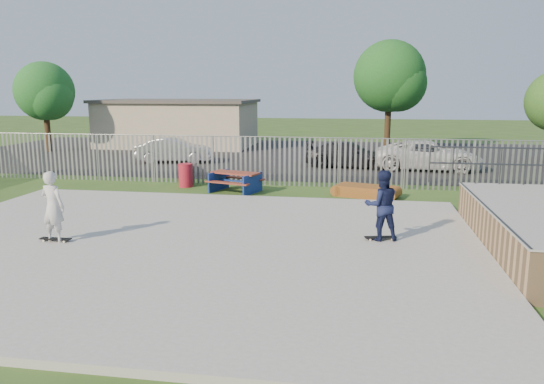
% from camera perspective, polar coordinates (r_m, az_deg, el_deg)
% --- Properties ---
extents(ground, '(120.00, 120.00, 0.00)m').
position_cam_1_polar(ground, '(13.60, -9.98, -5.88)').
color(ground, '#31511B').
rests_on(ground, ground).
extents(concrete_slab, '(15.00, 12.00, 0.15)m').
position_cam_1_polar(concrete_slab, '(13.58, -9.99, -5.58)').
color(concrete_slab, '#9A9994').
rests_on(concrete_slab, ground).
extents(fence, '(26.04, 16.02, 2.00)m').
position_cam_1_polar(fence, '(17.43, -2.01, 1.39)').
color(fence, gray).
rests_on(fence, ground).
extents(picnic_table, '(2.21, 2.00, 0.78)m').
position_cam_1_polar(picnic_table, '(20.49, -3.96, 1.11)').
color(picnic_table, maroon).
rests_on(picnic_table, ground).
extents(funbox, '(2.25, 1.60, 0.41)m').
position_cam_1_polar(funbox, '(19.86, 10.08, 0.08)').
color(funbox, brown).
rests_on(funbox, ground).
extents(trash_bin_red, '(0.57, 0.57, 0.95)m').
position_cam_1_polar(trash_bin_red, '(21.78, -9.27, 1.79)').
color(trash_bin_red, maroon).
rests_on(trash_bin_red, ground).
extents(trash_bin_grey, '(0.54, 0.54, 0.89)m').
position_cam_1_polar(trash_bin_grey, '(22.21, -9.19, 1.90)').
color(trash_bin_grey, '#28282B').
rests_on(trash_bin_grey, ground).
extents(parking_lot, '(40.00, 18.00, 0.02)m').
position_cam_1_polar(parking_lot, '(31.81, 1.37, 3.97)').
color(parking_lot, black).
rests_on(parking_lot, ground).
extents(car_silver, '(4.19, 2.07, 1.32)m').
position_cam_1_polar(car_silver, '(29.02, -10.43, 4.44)').
color(car_silver, silver).
rests_on(car_silver, parking_lot).
extents(car_dark, '(4.53, 2.13, 1.28)m').
position_cam_1_polar(car_dark, '(27.09, 8.24, 4.01)').
color(car_dark, black).
rests_on(car_dark, parking_lot).
extents(car_white, '(5.22, 2.60, 1.42)m').
position_cam_1_polar(car_white, '(27.00, 16.47, 3.80)').
color(car_white, white).
rests_on(car_white, parking_lot).
extents(building, '(10.40, 6.40, 3.20)m').
position_cam_1_polar(building, '(37.45, -10.05, 7.33)').
color(building, '#BBAD90').
rests_on(building, ground).
extents(tree_left, '(3.63, 3.63, 5.60)m').
position_cam_1_polar(tree_left, '(36.45, -23.28, 9.91)').
color(tree_left, '#432D1A').
rests_on(tree_left, ground).
extents(tree_mid, '(4.51, 4.51, 6.97)m').
position_cam_1_polar(tree_mid, '(34.97, 12.53, 12.04)').
color(tree_mid, '#3C2A18').
rests_on(tree_mid, ground).
extents(skateboard_a, '(0.82, 0.39, 0.08)m').
position_cam_1_polar(skateboard_a, '(13.79, 11.57, -4.88)').
color(skateboard_a, black).
rests_on(skateboard_a, concrete_slab).
extents(skateboard_b, '(0.80, 0.21, 0.08)m').
position_cam_1_polar(skateboard_b, '(14.44, -22.26, -4.78)').
color(skateboard_b, black).
rests_on(skateboard_b, concrete_slab).
extents(skater_navy, '(1.01, 0.87, 1.79)m').
position_cam_1_polar(skater_navy, '(13.59, 11.71, -1.41)').
color(skater_navy, '#13193C').
rests_on(skater_navy, concrete_slab).
extents(skater_white, '(0.72, 0.54, 1.79)m').
position_cam_1_polar(skater_white, '(14.24, -22.51, -1.46)').
color(skater_white, silver).
rests_on(skater_white, concrete_slab).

